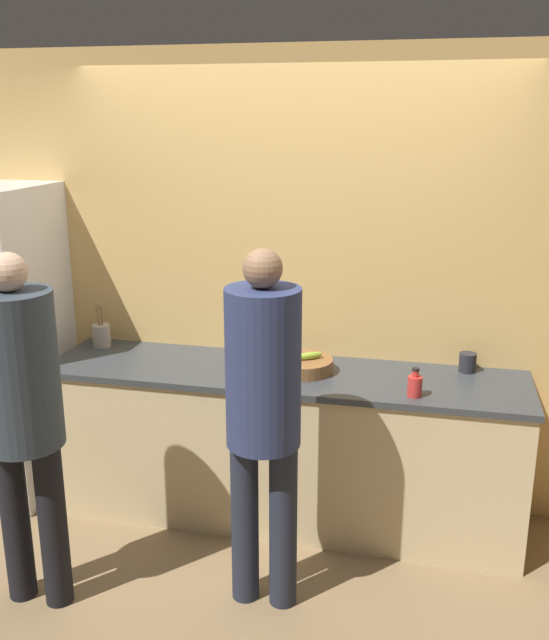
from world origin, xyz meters
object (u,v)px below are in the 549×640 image
at_px(person_center, 263,404).
at_px(fruit_bowl, 302,365).
at_px(person_left, 21,403).
at_px(bottle_clear, 243,342).
at_px(bottle_red, 415,385).
at_px(utensil_crock, 101,335).
at_px(cup_red, 242,357).
at_px(cup_black, 468,362).

bearing_deg(person_center, fruit_bowl, 88.15).
bearing_deg(person_left, person_center, 12.75).
bearing_deg(bottle_clear, person_center, -69.33).
bearing_deg(bottle_clear, fruit_bowl, -21.96).
distance_m(fruit_bowl, bottle_clear, 0.41).
bearing_deg(bottle_red, bottle_clear, 159.14).
bearing_deg(person_left, bottle_clear, 59.18).
xyz_separation_m(person_left, utensil_crock, (-0.19, 1.16, -0.05)).
distance_m(person_left, person_center, 1.07).
bearing_deg(cup_red, utensil_crock, 171.86).
xyz_separation_m(person_center, bottle_clear, (-0.35, 0.93, -0.03)).
relative_size(bottle_clear, cup_black, 2.26).
height_order(person_left, fruit_bowl, person_left).
bearing_deg(cup_red, person_left, -124.93).
relative_size(person_left, cup_red, 16.93).
height_order(bottle_red, cup_black, bottle_red).
distance_m(fruit_bowl, cup_red, 0.35).
relative_size(person_center, bottle_clear, 7.20).
bearing_deg(bottle_red, person_left, -154.95).
xyz_separation_m(fruit_bowl, cup_red, (-0.35, 0.02, 0.01)).
distance_m(person_center, bottle_red, 0.85).
xyz_separation_m(person_center, utensil_crock, (-1.24, 0.93, -0.05)).
bearing_deg(person_center, bottle_red, 40.74).
bearing_deg(cup_red, bottle_clear, 101.47).
relative_size(fruit_bowl, cup_black, 3.25).
bearing_deg(person_center, cup_black, 47.24).
bearing_deg(person_center, bottle_clear, 110.67).
relative_size(fruit_bowl, bottle_red, 2.27).
distance_m(bottle_clear, cup_black, 1.26).
xyz_separation_m(fruit_bowl, bottle_clear, (-0.38, 0.15, 0.05)).
xyz_separation_m(utensil_crock, cup_black, (2.14, 0.05, -0.02)).
distance_m(utensil_crock, cup_black, 2.15).
distance_m(fruit_bowl, cup_black, 0.90).
bearing_deg(person_center, utensil_crock, 143.18).
relative_size(person_left, bottle_clear, 7.13).
xyz_separation_m(bottle_clear, cup_black, (1.26, 0.05, -0.04)).
relative_size(cup_red, cup_black, 0.95).
xyz_separation_m(bottle_clear, cup_red, (0.03, -0.13, -0.04)).
relative_size(person_left, bottle_red, 11.30).
xyz_separation_m(fruit_bowl, utensil_crock, (-1.26, 0.15, 0.03)).
xyz_separation_m(person_left, person_center, (1.05, 0.24, -0.00)).
bearing_deg(person_left, utensil_crock, 99.47).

